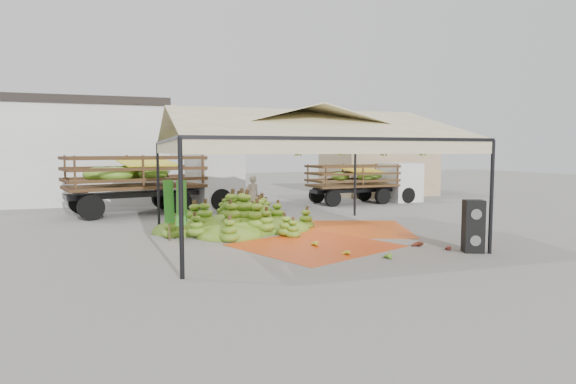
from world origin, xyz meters
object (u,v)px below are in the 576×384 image
object	(u,v)px
vendor	(252,196)
truck_right	(369,178)
banana_heap	(236,214)
truck_left	(164,176)
speaker_stack	(473,226)

from	to	relation	value
vendor	truck_right	world-z (taller)	truck_right
banana_heap	truck_right	xyz separation A→B (m)	(8.62, 6.71, 0.69)
banana_heap	truck_left	world-z (taller)	truck_left
speaker_stack	truck_right	distance (m)	12.60
truck_left	speaker_stack	bearing A→B (deg)	-72.16
banana_heap	vendor	world-z (taller)	vendor
banana_heap	truck_right	size ratio (longest dim) A/B	0.89
banana_heap	truck_right	bearing A→B (deg)	37.89
truck_left	truck_right	bearing A→B (deg)	-11.25
vendor	truck_left	distance (m)	4.53
vendor	truck_right	distance (m)	8.05
speaker_stack	vendor	world-z (taller)	vendor
speaker_stack	vendor	bearing A→B (deg)	137.02
truck_right	truck_left	bearing A→B (deg)	178.60
speaker_stack	truck_right	world-z (taller)	truck_right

